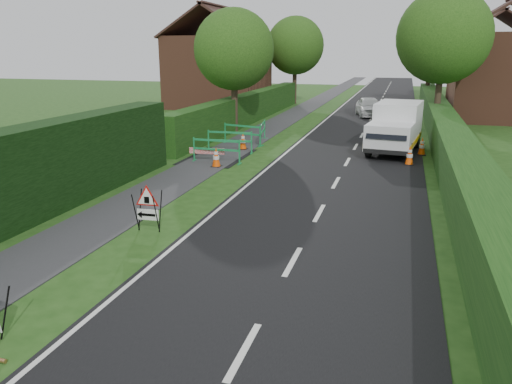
{
  "coord_description": "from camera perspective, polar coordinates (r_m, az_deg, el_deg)",
  "views": [
    {
      "loc": [
        4.56,
        -8.83,
        4.44
      ],
      "look_at": [
        1.08,
        2.99,
        0.94
      ],
      "focal_mm": 35.0,
      "sensor_mm": 36.0,
      "label": 1
    }
  ],
  "objects": [
    {
      "name": "ped_barrier_0",
      "position": [
        20.45,
        -4.55,
        5.09
      ],
      "size": [
        2.07,
        0.41,
        1.0
      ],
      "rotation": [
        0.0,
        0.0,
        -0.03
      ],
      "color": "#188644",
      "rests_on": "ground"
    },
    {
      "name": "traffic_cone_3",
      "position": [
        19.73,
        -4.58,
        3.99
      ],
      "size": [
        0.38,
        0.38,
        0.79
      ],
      "color": "black",
      "rests_on": "ground"
    },
    {
      "name": "hedge_east",
      "position": [
        25.3,
        20.61,
        4.75
      ],
      "size": [
        1.2,
        50.0,
        1.5
      ],
      "primitive_type": "cube",
      "color": "#14380F",
      "rests_on": "ground"
    },
    {
      "name": "footpath",
      "position": [
        44.7,
        6.69,
        10.08
      ],
      "size": [
        2.0,
        90.0,
        0.02
      ],
      "primitive_type": "cube",
      "color": "#2D2D30",
      "rests_on": "ground"
    },
    {
      "name": "house_west",
      "position": [
        41.5,
        -4.27,
        13.7
      ],
      "size": [
        7.5,
        7.4,
        7.88
      ],
      "color": "brown",
      "rests_on": "ground"
    },
    {
      "name": "hedge_west_far",
      "position": [
        32.58,
        -0.82,
        8.04
      ],
      "size": [
        1.0,
        24.0,
        1.8
      ],
      "primitive_type": "cube",
      "color": "#14380F",
      "rests_on": "ground"
    },
    {
      "name": "house_east_b",
      "position": [
        51.4,
        25.38,
        12.68
      ],
      "size": [
        7.5,
        7.4,
        7.88
      ],
      "color": "brown",
      "rests_on": "ground"
    },
    {
      "name": "tree_nw",
      "position": [
        28.35,
        -2.54,
        15.95
      ],
      "size": [
        4.4,
        4.4,
        6.7
      ],
      "color": "#2D2116",
      "rests_on": "ground"
    },
    {
      "name": "traffic_cone_1",
      "position": [
        23.17,
        18.45,
        5.0
      ],
      "size": [
        0.38,
        0.38,
        0.79
      ],
      "color": "black",
      "rests_on": "ground"
    },
    {
      "name": "litter_can",
      "position": [
        8.63,
        -26.97,
        -17.0
      ],
      "size": [
        0.12,
        0.07,
        0.07
      ],
      "primitive_type": "cylinder",
      "rotation": [
        0.0,
        1.57,
        0.0
      ],
      "color": "#BF7F4C",
      "rests_on": "ground"
    },
    {
      "name": "ped_barrier_2",
      "position": [
        24.38,
        -1.58,
        6.88
      ],
      "size": [
        2.08,
        0.83,
        1.0
      ],
      "rotation": [
        0.0,
        0.0,
        -0.24
      ],
      "color": "#188644",
      "rests_on": "ground"
    },
    {
      "name": "ped_barrier_3",
      "position": [
        25.11,
        0.76,
        7.15
      ],
      "size": [
        0.69,
        2.09,
        1.0
      ],
      "rotation": [
        0.0,
        0.0,
        1.74
      ],
      "color": "#188644",
      "rests_on": "ground"
    },
    {
      "name": "tree_ne",
      "position": [
        30.9,
        20.68,
        16.27
      ],
      "size": [
        5.2,
        5.2,
        7.79
      ],
      "color": "#2D2116",
      "rests_on": "ground"
    },
    {
      "name": "tree_fe",
      "position": [
        46.87,
        19.32,
        14.76
      ],
      "size": [
        4.2,
        4.2,
        6.33
      ],
      "color": "#2D2116",
      "rests_on": "ground"
    },
    {
      "name": "road_surface",
      "position": [
        44.1,
        13.84,
        9.65
      ],
      "size": [
        6.0,
        90.0,
        0.02
      ],
      "primitive_type": "cube",
      "color": "black",
      "rests_on": "ground"
    },
    {
      "name": "triangle_sign",
      "position": [
        12.77,
        -12.45,
        -1.45
      ],
      "size": [
        0.74,
        0.74,
        1.03
      ],
      "rotation": [
        0.0,
        0.0,
        0.06
      ],
      "color": "black",
      "rests_on": "ground"
    },
    {
      "name": "traffic_cone_2",
      "position": [
        25.63,
        17.82,
        6.03
      ],
      "size": [
        0.38,
        0.38,
        0.79
      ],
      "color": "black",
      "rests_on": "ground"
    },
    {
      "name": "traffic_cone_0",
      "position": [
        20.95,
        17.15,
        4.03
      ],
      "size": [
        0.38,
        0.38,
        0.79
      ],
      "color": "black",
      "rests_on": "ground"
    },
    {
      "name": "works_van",
      "position": [
        23.45,
        15.68,
        7.23
      ],
      "size": [
        2.43,
        4.95,
        2.17
      ],
      "rotation": [
        0.0,
        0.0,
        -0.12
      ],
      "color": "silver",
      "rests_on": "ground"
    },
    {
      "name": "tree_fw",
      "position": [
        43.8,
        4.52,
        16.34
      ],
      "size": [
        4.8,
        4.8,
        7.24
      ],
      "color": "#2D2116",
      "rests_on": "ground"
    },
    {
      "name": "ground",
      "position": [
        10.89,
        -10.06,
        -8.45
      ],
      "size": [
        120.0,
        120.0,
        0.0
      ],
      "primitive_type": "plane",
      "color": "#1D4313",
      "rests_on": "ground"
    },
    {
      "name": "house_east_a",
      "position": [
        37.42,
        26.92,
        11.85
      ],
      "size": [
        7.5,
        7.4,
        7.88
      ],
      "color": "brown",
      "rests_on": "ground"
    },
    {
      "name": "traffic_cone_4",
      "position": [
        23.25,
        -1.5,
        5.85
      ],
      "size": [
        0.38,
        0.38,
        0.79
      ],
      "color": "black",
      "rests_on": "ground"
    },
    {
      "name": "redwhite_plank",
      "position": [
        20.82,
        -5.62,
        3.49
      ],
      "size": [
        1.5,
        0.17,
        0.25
      ],
      "primitive_type": "cube",
      "rotation": [
        0.0,
        0.0,
        0.09
      ],
      "color": "red",
      "rests_on": "ground"
    },
    {
      "name": "hatchback_car",
      "position": [
        36.09,
        12.81,
        9.49
      ],
      "size": [
        2.37,
        4.17,
        1.34
      ],
      "primitive_type": "imported",
      "rotation": [
        0.0,
        0.0,
        0.21
      ],
      "color": "white",
      "rests_on": "ground"
    },
    {
      "name": "ped_barrier_1",
      "position": [
        22.44,
        -3.01,
        6.08
      ],
      "size": [
        2.08,
        0.48,
        1.0
      ],
      "rotation": [
        0.0,
        0.0,
        0.06
      ],
      "color": "#188644",
      "rests_on": "ground"
    }
  ]
}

